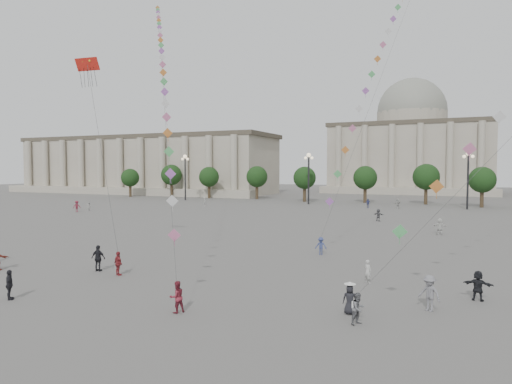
% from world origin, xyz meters
% --- Properties ---
extents(ground, '(360.00, 360.00, 0.00)m').
position_xyz_m(ground, '(0.00, 0.00, 0.00)').
color(ground, '#5F5C59').
rests_on(ground, ground).
extents(hall_west, '(84.00, 26.22, 17.20)m').
position_xyz_m(hall_west, '(-75.00, 93.89, 8.43)').
color(hall_west, '#A49B89').
rests_on(hall_west, ground).
extents(hall_central, '(48.30, 34.30, 35.50)m').
position_xyz_m(hall_central, '(0.00, 129.22, 14.23)').
color(hall_central, '#A49B89').
rests_on(hall_central, ground).
extents(tree_row, '(137.12, 5.12, 8.00)m').
position_xyz_m(tree_row, '(0.00, 78.00, 5.39)').
color(tree_row, '#3B2D1D').
rests_on(tree_row, ground).
extents(lamp_post_far_west, '(2.00, 0.90, 10.65)m').
position_xyz_m(lamp_post_far_west, '(-45.00, 70.00, 7.35)').
color(lamp_post_far_west, '#262628').
rests_on(lamp_post_far_west, ground).
extents(lamp_post_mid_west, '(2.00, 0.90, 10.65)m').
position_xyz_m(lamp_post_mid_west, '(-15.00, 70.00, 7.35)').
color(lamp_post_mid_west, '#262628').
rests_on(lamp_post_mid_west, ground).
extents(lamp_post_mid_east, '(2.00, 0.90, 10.65)m').
position_xyz_m(lamp_post_mid_east, '(15.00, 70.00, 7.35)').
color(lamp_post_mid_east, '#262628').
rests_on(lamp_post_mid_east, ground).
extents(person_crowd_0, '(1.08, 0.58, 1.75)m').
position_xyz_m(person_crowd_0, '(-2.10, 65.87, 0.88)').
color(person_crowd_0, navy).
rests_on(person_crowd_0, ground).
extents(person_crowd_1, '(0.92, 0.84, 1.52)m').
position_xyz_m(person_crowd_1, '(-45.64, 40.09, 0.76)').
color(person_crowd_1, '#AEAEAA').
rests_on(person_crowd_1, ground).
extents(person_crowd_2, '(1.31, 1.44, 1.94)m').
position_xyz_m(person_crowd_2, '(-46.40, 37.91, 0.97)').
color(person_crowd_2, maroon).
rests_on(person_crowd_2, ground).
extents(person_crowd_3, '(1.65, 0.71, 1.72)m').
position_xyz_m(person_crowd_3, '(14.13, 7.30, 0.86)').
color(person_crowd_3, black).
rests_on(person_crowd_3, ground).
extents(person_crowd_4, '(1.36, 1.71, 1.82)m').
position_xyz_m(person_crowd_4, '(3.18, 66.93, 0.91)').
color(person_crowd_4, '#BABAB6').
rests_on(person_crowd_4, ground).
extents(person_crowd_6, '(1.41, 1.20, 1.90)m').
position_xyz_m(person_crowd_6, '(11.70, 4.20, 0.95)').
color(person_crowd_6, slate).
rests_on(person_crowd_6, ground).
extents(person_crowd_7, '(1.72, 0.60, 1.84)m').
position_xyz_m(person_crowd_7, '(11.38, 34.22, 0.92)').
color(person_crowd_7, silver).
rests_on(person_crowd_7, ground).
extents(person_crowd_10, '(0.53, 0.70, 1.76)m').
position_xyz_m(person_crowd_10, '(-32.59, 57.54, 0.88)').
color(person_crowd_10, '#B3B3AE').
rests_on(person_crowd_10, ground).
extents(person_crowd_12, '(1.68, 1.18, 1.75)m').
position_xyz_m(person_crowd_12, '(3.02, 44.62, 0.87)').
color(person_crowd_12, '#58585C').
rests_on(person_crowd_12, ground).
extents(person_crowd_13, '(0.67, 0.62, 1.53)m').
position_xyz_m(person_crowd_13, '(7.72, 8.86, 0.76)').
color(person_crowd_13, beige).
rests_on(person_crowd_13, ground).
extents(tourist_0, '(1.07, 0.77, 1.69)m').
position_xyz_m(tourist_0, '(-8.63, 4.00, 0.84)').
color(tourist_0, maroon).
rests_on(tourist_0, ground).
extents(tourist_1, '(0.98, 1.03, 1.72)m').
position_xyz_m(tourist_1, '(-10.31, -3.18, 0.86)').
color(tourist_1, black).
rests_on(tourist_1, ground).
extents(tourist_4, '(1.16, 0.60, 1.90)m').
position_xyz_m(tourist_4, '(-10.83, 4.46, 0.95)').
color(tourist_4, black).
rests_on(tourist_4, ground).
extents(kite_flyer_0, '(0.95, 1.01, 1.66)m').
position_xyz_m(kite_flyer_0, '(-0.28, -1.33, 0.83)').
color(kite_flyer_0, maroon).
rests_on(kite_flyer_0, ground).
extents(kite_flyer_1, '(1.07, 0.73, 1.53)m').
position_xyz_m(kite_flyer_1, '(2.30, 17.07, 0.77)').
color(kite_flyer_1, navy).
rests_on(kite_flyer_1, ground).
extents(kite_flyer_2, '(0.88, 0.94, 1.53)m').
position_xyz_m(kite_flyer_2, '(8.69, 0.65, 0.77)').
color(kite_flyer_2, '#5E5E62').
rests_on(kite_flyer_2, ground).
extents(hat_person, '(0.80, 0.60, 1.69)m').
position_xyz_m(hat_person, '(7.99, 2.03, 0.82)').
color(hat_person, black).
rests_on(hat_person, ground).
extents(dragon_kite, '(4.84, 2.98, 17.28)m').
position_xyz_m(dragon_kite, '(-15.97, 9.16, 15.51)').
color(dragon_kite, red).
rests_on(dragon_kite, ground).
extents(kite_train_west, '(34.64, 46.33, 68.63)m').
position_xyz_m(kite_train_west, '(-18.57, 23.55, 20.43)').
color(kite_train_west, '#3F3F3F').
rests_on(kite_train_west, ground).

